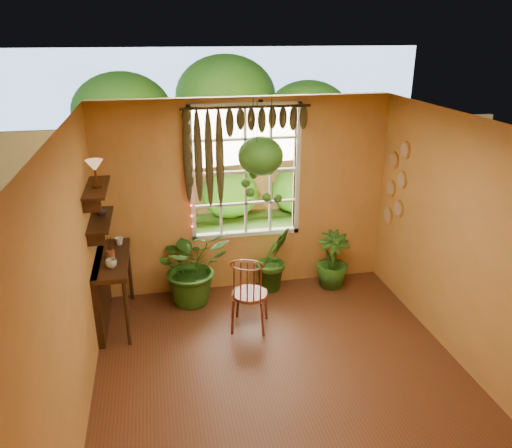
{
  "coord_description": "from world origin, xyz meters",
  "views": [
    {
      "loc": [
        -1.18,
        -4.17,
        3.5
      ],
      "look_at": [
        -0.09,
        1.15,
        1.38
      ],
      "focal_mm": 35.0,
      "sensor_mm": 36.0,
      "label": 1
    }
  ],
  "objects_px": {
    "windsor_chair": "(249,304)",
    "potted_plant_mid": "(274,259)",
    "potted_plant_left": "(193,266)",
    "counter_ledge": "(105,284)",
    "hanging_basket": "(260,162)"
  },
  "relations": [
    {
      "from": "windsor_chair",
      "to": "potted_plant_mid",
      "type": "distance_m",
      "value": 1.08
    },
    {
      "from": "counter_ledge",
      "to": "potted_plant_mid",
      "type": "distance_m",
      "value": 2.31
    },
    {
      "from": "windsor_chair",
      "to": "potted_plant_left",
      "type": "relative_size",
      "value": 1.08
    },
    {
      "from": "windsor_chair",
      "to": "potted_plant_left",
      "type": "xyz_separation_m",
      "value": [
        -0.62,
        0.8,
        0.2
      ]
    },
    {
      "from": "counter_ledge",
      "to": "potted_plant_left",
      "type": "distance_m",
      "value": 1.15
    },
    {
      "from": "potted_plant_mid",
      "to": "hanging_basket",
      "type": "relative_size",
      "value": 0.7
    },
    {
      "from": "potted_plant_left",
      "to": "hanging_basket",
      "type": "height_order",
      "value": "hanging_basket"
    },
    {
      "from": "counter_ledge",
      "to": "windsor_chair",
      "type": "height_order",
      "value": "windsor_chair"
    },
    {
      "from": "potted_plant_mid",
      "to": "hanging_basket",
      "type": "xyz_separation_m",
      "value": [
        -0.21,
        -0.06,
        1.43
      ]
    },
    {
      "from": "counter_ledge",
      "to": "potted_plant_mid",
      "type": "xyz_separation_m",
      "value": [
        2.26,
        0.45,
        -0.08
      ]
    },
    {
      "from": "potted_plant_mid",
      "to": "potted_plant_left",
      "type": "bearing_deg",
      "value": -173.31
    },
    {
      "from": "potted_plant_left",
      "to": "potted_plant_mid",
      "type": "height_order",
      "value": "potted_plant_left"
    },
    {
      "from": "counter_ledge",
      "to": "potted_plant_left",
      "type": "bearing_deg",
      "value": 15.7
    },
    {
      "from": "windsor_chair",
      "to": "hanging_basket",
      "type": "distance_m",
      "value": 1.83
    },
    {
      "from": "hanging_basket",
      "to": "counter_ledge",
      "type": "bearing_deg",
      "value": -169.35
    }
  ]
}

